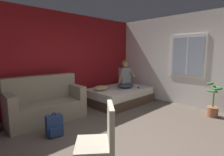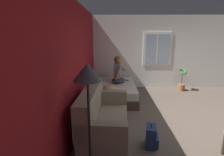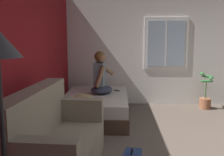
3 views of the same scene
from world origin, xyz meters
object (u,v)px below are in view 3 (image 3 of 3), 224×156
couch (54,144)px  cell_phone (117,91)px  bed (96,107)px  throw_pillow (83,99)px  person_seated (101,76)px  potted_plant (205,96)px

couch → cell_phone: 2.79m
bed → throw_pillow: 0.72m
couch → person_seated: size_ratio=2.00×
couch → person_seated: 2.50m
person_seated → throw_pillow: bearing=162.0°
bed → person_seated: person_seated is taller
person_seated → cell_phone: person_seated is taller
bed → couch: 2.29m
bed → cell_phone: size_ratio=13.44×
couch → bed: bearing=-6.8°
person_seated → throw_pillow: size_ratio=1.82×
throw_pillow → potted_plant: 2.99m
couch → potted_plant: (3.08, -2.72, -0.09)m
bed → couch: size_ratio=1.11×
throw_pillow → cell_phone: throw_pillow is taller
bed → couch: couch is taller
bed → throw_pillow: throw_pillow is taller
cell_phone → bed: bearing=8.6°
throw_pillow → cell_phone: (1.06, -0.58, -0.07)m
cell_phone → potted_plant: bearing=152.7°
bed → potted_plant: potted_plant is taller
person_seated → potted_plant: 2.50m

